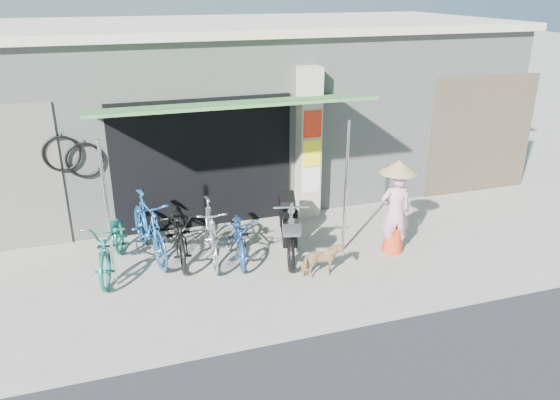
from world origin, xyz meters
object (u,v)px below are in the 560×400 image
object	(u,v)px
moped	(288,223)
bike_blue	(149,227)
bike_navy	(240,235)
nun	(396,207)
bike_black	(180,231)
bike_teal	(112,243)
bike_silver	(211,231)
street_dog	(322,261)

from	to	relation	value
moped	bike_blue	bearing A→B (deg)	-176.56
bike_blue	bike_navy	distance (m)	1.56
nun	bike_black	bearing A→B (deg)	-4.77
bike_blue	bike_teal	bearing A→B (deg)	-164.01
bike_black	bike_silver	bearing A→B (deg)	-22.60
bike_teal	moped	distance (m)	2.97
street_dog	bike_teal	bearing A→B (deg)	66.87
bike_black	bike_blue	bearing A→B (deg)	164.25
bike_silver	moped	world-z (taller)	moped
bike_silver	moped	bearing A→B (deg)	1.44
street_dog	bike_navy	bearing A→B (deg)	43.57
moped	bike_teal	bearing A→B (deg)	-168.08
bike_navy	bike_silver	bearing A→B (deg)	179.88
bike_blue	moped	size ratio (longest dim) A/B	0.96
bike_blue	bike_black	bearing A→B (deg)	-29.84
bike_blue	street_dog	xyz separation A→B (m)	(2.56, -1.57, -0.29)
bike_navy	street_dog	world-z (taller)	bike_navy
moped	nun	world-z (taller)	nun
bike_teal	bike_navy	world-z (taller)	bike_teal
bike_navy	street_dog	bearing A→B (deg)	-35.26
bike_blue	street_dog	world-z (taller)	bike_blue
bike_navy	nun	size ratio (longest dim) A/B	0.96
street_dog	moped	size ratio (longest dim) A/B	0.34
bike_teal	bike_blue	xyz separation A→B (m)	(0.62, 0.32, 0.07)
bike_black	bike_navy	xyz separation A→B (m)	(0.98, -0.32, -0.06)
moped	nun	xyz separation A→B (m)	(1.75, -0.60, 0.32)
bike_blue	street_dog	size ratio (longest dim) A/B	2.83
bike_black	moped	size ratio (longest dim) A/B	0.93
bike_silver	bike_black	bearing A→B (deg)	159.37
bike_silver	nun	xyz separation A→B (m)	(3.11, -0.69, 0.32)
bike_blue	bike_silver	distance (m)	1.07
nun	street_dog	bearing A→B (deg)	26.63
bike_navy	nun	bearing A→B (deg)	-3.59
bike_navy	street_dog	size ratio (longest dim) A/B	2.42
nun	bike_teal	bearing A→B (deg)	0.27
bike_black	nun	bearing A→B (deg)	-11.21
bike_navy	bike_blue	bearing A→B (deg)	171.06
bike_silver	street_dog	size ratio (longest dim) A/B	2.60
bike_teal	moped	xyz separation A→B (m)	(2.97, -0.18, 0.02)
bike_teal	bike_blue	bearing A→B (deg)	38.55
moped	nun	size ratio (longest dim) A/B	1.18
street_dog	nun	distance (m)	1.70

